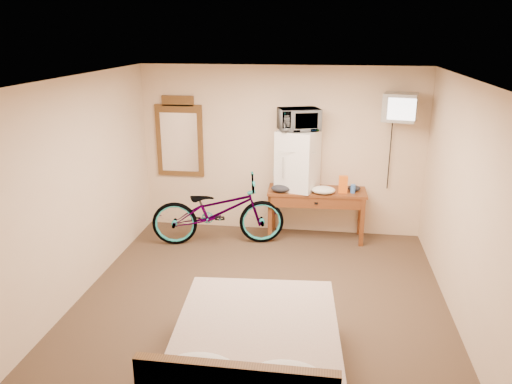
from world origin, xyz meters
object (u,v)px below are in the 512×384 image
desk (317,198)px  bicycle (218,211)px  blue_cup (353,189)px  crt_television (400,107)px  wall_mirror (180,138)px  microwave (299,119)px  bed (255,359)px  mini_fridge (298,160)px

desk → bicycle: bearing=-165.2°
desk → blue_cup: bearing=-4.0°
crt_television → wall_mirror: 3.24m
microwave → bicycle: size_ratio=0.30×
microwave → bed: bearing=-110.9°
desk → bed: size_ratio=0.73×
desk → mini_fridge: mini_fridge is taller
wall_mirror → bicycle: (0.72, -0.64, -0.91)m
blue_cup → desk: bearing=176.0°
desk → mini_fridge: 0.62m
mini_fridge → microwave: size_ratio=1.55×
mini_fridge → bed: size_ratio=0.44×
desk → wall_mirror: (-2.11, 0.27, 0.77)m
desk → mini_fridge: size_ratio=1.66×
mini_fridge → bicycle: size_ratio=0.46×
mini_fridge → bicycle: bearing=-159.0°
desk → microwave: bearing=169.3°
blue_cup → microwave: bearing=173.6°
blue_cup → wall_mirror: wall_mirror is taller
microwave → bicycle: microwave is taller
blue_cup → bicycle: bearing=-170.1°
wall_mirror → microwave: bearing=-6.9°
wall_mirror → desk: bearing=-7.4°
microwave → wall_mirror: (-1.82, 0.22, -0.36)m
wall_mirror → bicycle: bearing=-41.8°
microwave → bed: (-0.13, -3.44, -1.47)m
blue_cup → mini_fridge: bearing=173.6°
mini_fridge → blue_cup: mini_fridge is taller
mini_fridge → desk: bearing=-10.6°
crt_television → bed: bearing=-113.6°
microwave → desk: bearing=-29.4°
desk → microwave: (-0.29, 0.05, 1.14)m
wall_mirror → bed: (1.69, -3.66, -1.11)m
mini_fridge → crt_television: (1.36, -0.03, 0.79)m
bed → microwave: bearing=87.8°
crt_television → wall_mirror: size_ratio=0.49×
desk → crt_television: size_ratio=2.39×
wall_mirror → mini_fridge: bearing=-6.9°
microwave → blue_cup: 1.25m
bicycle → microwave: bearing=-80.5°
blue_cup → wall_mirror: 2.70m
bicycle → bed: size_ratio=0.96×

